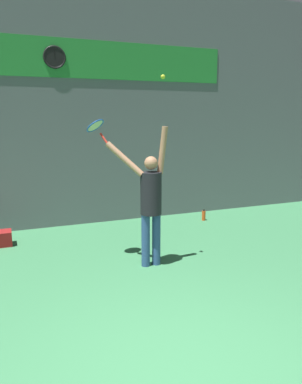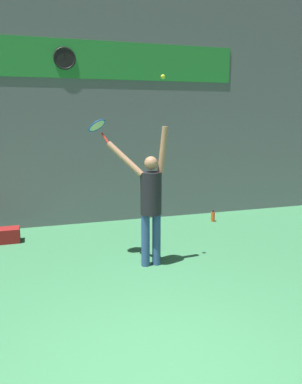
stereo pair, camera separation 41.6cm
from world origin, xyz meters
name	(u,v)px [view 1 (the left image)]	position (x,y,z in m)	size (l,w,h in m)	color
back_wall	(69,105)	(0.00, 5.35, 2.50)	(18.00, 0.10, 5.00)	slate
sponsor_banner	(67,58)	(0.00, 5.29, 3.40)	(6.79, 0.02, 0.75)	#288C38
scoreboard_clock	(54,57)	(-0.24, 5.27, 3.40)	(0.44, 0.04, 0.44)	black
tennis_player	(150,199)	(0.71, 2.64, 1.05)	(0.88, 0.56, 2.13)	#2D4C7F
tennis_racket	(96,127)	(0.02, 3.12, 2.12)	(0.39, 0.39, 0.37)	red
tennis_ball	(163,77)	(0.88, 2.58, 2.82)	(0.06, 0.06, 0.06)	#CCDB2D
water_bottle	(204,215)	(2.76, 4.59, 0.11)	(0.08, 0.08, 0.25)	#D84C19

